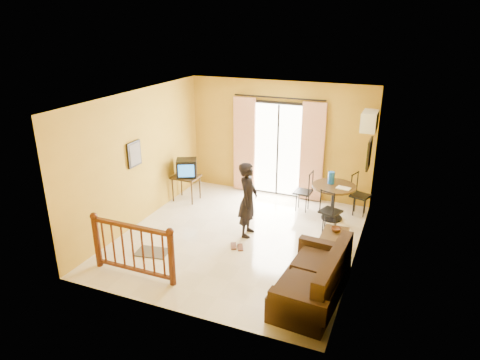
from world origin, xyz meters
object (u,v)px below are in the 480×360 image
at_px(dining_table, 334,192).
at_px(standing_person, 248,200).
at_px(sofa, 315,282).
at_px(television, 187,168).
at_px(coffee_table, 333,241).

height_order(dining_table, standing_person, standing_person).
distance_m(dining_table, sofa, 3.04).
height_order(television, dining_table, television).
xyz_separation_m(television, sofa, (3.72, -2.71, -0.50)).
distance_m(coffee_table, sofa, 1.57).
distance_m(dining_table, standing_person, 2.00).
bearing_deg(television, standing_person, -54.68).
xyz_separation_m(television, standing_person, (1.98, -1.08, -0.05)).
bearing_deg(television, dining_table, -20.98).
height_order(sofa, standing_person, standing_person).
height_order(coffee_table, standing_person, standing_person).
bearing_deg(sofa, standing_person, 141.48).
relative_size(dining_table, sofa, 0.50).
relative_size(television, coffee_table, 0.72).
bearing_deg(television, sofa, -62.03).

